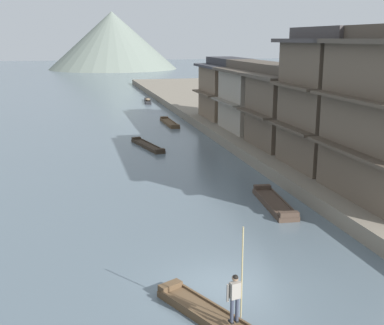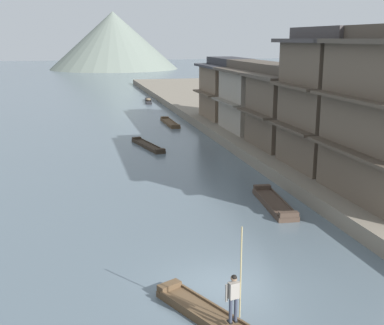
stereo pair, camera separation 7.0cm
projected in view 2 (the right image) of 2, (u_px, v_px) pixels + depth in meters
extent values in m
plane|color=slate|center=(222.00, 287.00, 18.21)|extent=(400.00, 400.00, 0.00)
cube|color=slate|center=(288.00, 124.00, 50.08)|extent=(18.00, 110.00, 0.83)
cube|color=brown|center=(207.00, 315.00, 16.11)|extent=(2.78, 4.38, 0.22)
cube|color=brown|center=(169.00, 286.00, 17.59)|extent=(0.93, 0.70, 0.20)
cube|color=brown|center=(197.00, 316.00, 15.80)|extent=(1.78, 3.55, 0.08)
cube|color=brown|center=(217.00, 307.00, 16.34)|extent=(1.78, 3.55, 0.08)
cube|color=black|center=(230.00, 322.00, 15.13)|extent=(0.14, 0.24, 0.05)
cylinder|color=#333847|center=(231.00, 310.00, 15.00)|extent=(0.11, 0.11, 0.78)
cube|color=black|center=(235.00, 320.00, 15.21)|extent=(0.14, 0.24, 0.05)
cylinder|color=#333847|center=(236.00, 309.00, 15.07)|extent=(0.11, 0.11, 0.78)
cube|color=gray|center=(234.00, 290.00, 14.88)|extent=(0.36, 0.26, 0.52)
cylinder|color=gray|center=(227.00, 293.00, 14.86)|extent=(0.08, 0.08, 0.56)
cylinder|color=gray|center=(239.00, 290.00, 15.04)|extent=(0.08, 0.08, 0.56)
sphere|color=#A37A5B|center=(234.00, 278.00, 14.78)|extent=(0.20, 0.20, 0.20)
sphere|color=black|center=(234.00, 278.00, 14.77)|extent=(0.18, 0.18, 0.18)
cylinder|color=tan|center=(241.00, 273.00, 14.98)|extent=(0.04, 0.04, 3.00)
cube|color=#423328|center=(274.00, 204.00, 26.89)|extent=(1.55, 5.08, 0.27)
cube|color=#423328|center=(262.00, 187.00, 29.08)|extent=(1.01, 0.45, 0.24)
cube|color=#423328|center=(289.00, 214.00, 24.57)|extent=(1.01, 0.45, 0.24)
cube|color=#423328|center=(265.00, 201.00, 26.77)|extent=(0.50, 4.49, 0.08)
cube|color=#423328|center=(283.00, 201.00, 26.91)|extent=(0.50, 4.49, 0.08)
cube|color=#33281E|center=(148.00, 146.00, 41.52)|extent=(2.10, 5.69, 0.21)
cube|color=#33281E|center=(137.00, 138.00, 43.79)|extent=(0.82, 0.52, 0.18)
cube|color=#33281E|center=(160.00, 150.00, 39.16)|extent=(0.82, 0.52, 0.18)
cube|color=#33281E|center=(144.00, 145.00, 41.32)|extent=(1.24, 5.03, 0.08)
cube|color=#33281E|center=(152.00, 144.00, 41.65)|extent=(1.24, 5.03, 0.08)
cube|color=brown|center=(170.00, 123.00, 52.65)|extent=(1.09, 5.78, 0.22)
cube|color=brown|center=(165.00, 117.00, 55.15)|extent=(0.87, 0.38, 0.20)
cube|color=brown|center=(176.00, 125.00, 50.04)|extent=(0.87, 0.38, 0.20)
cube|color=brown|center=(166.00, 122.00, 52.50)|extent=(0.19, 5.26, 0.08)
cube|color=brown|center=(174.00, 122.00, 52.72)|extent=(0.19, 5.26, 0.08)
cube|color=#232326|center=(148.00, 102.00, 70.80)|extent=(1.47, 5.80, 0.19)
cube|color=#232326|center=(148.00, 98.00, 73.37)|extent=(0.77, 0.44, 0.17)
cube|color=#232326|center=(149.00, 103.00, 68.13)|extent=(0.77, 0.44, 0.17)
cube|color=#232326|center=(146.00, 101.00, 70.72)|extent=(0.68, 5.22, 0.08)
cube|color=#232326|center=(151.00, 101.00, 70.81)|extent=(0.68, 5.22, 0.08)
ellipsoid|color=brown|center=(148.00, 99.00, 70.72)|extent=(0.85, 1.10, 0.40)
cube|color=#4D4135|center=(348.00, 152.00, 24.45)|extent=(0.70, 7.43, 0.16)
cube|color=#4D4135|center=(352.00, 99.00, 23.82)|extent=(0.70, 7.43, 0.16)
cube|color=brown|center=(326.00, 106.00, 31.24)|extent=(4.25, 5.54, 7.80)
cube|color=#4D4135|center=(289.00, 128.00, 31.00)|extent=(0.70, 5.54, 0.16)
cube|color=#4D4135|center=(291.00, 86.00, 30.36)|extent=(0.70, 5.54, 0.16)
cube|color=#3D3838|center=(331.00, 41.00, 30.26)|extent=(5.15, 6.44, 0.24)
cube|color=#3D3838|center=(331.00, 33.00, 30.15)|extent=(2.55, 6.44, 0.70)
cube|color=brown|center=(283.00, 112.00, 37.55)|extent=(4.13, 5.71, 5.20)
cube|color=#4D4135|center=(253.00, 113.00, 37.00)|extent=(0.70, 5.71, 0.16)
cube|color=#4C4238|center=(285.00, 76.00, 36.89)|extent=(5.03, 6.61, 0.24)
cube|color=#4C4238|center=(285.00, 70.00, 36.78)|extent=(2.48, 6.61, 0.70)
cube|color=gray|center=(252.00, 101.00, 44.26)|extent=(4.38, 6.38, 5.20)
cube|color=gray|center=(225.00, 102.00, 43.68)|extent=(0.70, 6.38, 0.16)
cube|color=#4C4238|center=(253.00, 70.00, 43.60)|extent=(5.28, 7.28, 0.24)
cube|color=#4C4238|center=(253.00, 65.00, 43.49)|extent=(2.63, 7.28, 0.70)
cube|color=#75604C|center=(229.00, 92.00, 51.35)|extent=(4.73, 6.29, 5.20)
cube|color=brown|center=(203.00, 93.00, 50.73)|extent=(0.70, 6.29, 0.16)
cube|color=#2D2D33|center=(229.00, 66.00, 50.69)|extent=(5.63, 7.19, 0.24)
cube|color=#2D2D33|center=(229.00, 61.00, 50.57)|extent=(2.84, 7.19, 0.70)
cone|color=slate|center=(114.00, 40.00, 146.51)|extent=(37.87, 37.87, 16.58)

